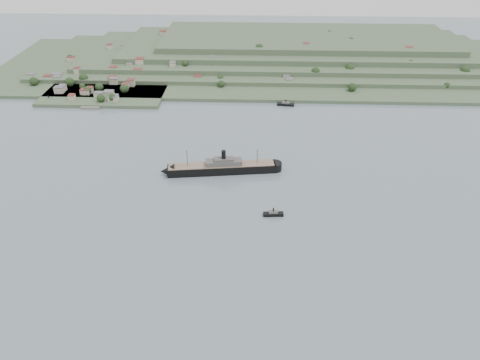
{
  "coord_description": "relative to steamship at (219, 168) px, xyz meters",
  "views": [
    {
      "loc": [
        -7.76,
        -302.6,
        218.92
      ],
      "look_at": [
        -21.06,
        30.0,
        12.94
      ],
      "focal_mm": 35.0,
      "sensor_mm": 36.0,
      "label": 1
    }
  ],
  "objects": [
    {
      "name": "steamship",
      "position": [
        0.0,
        0.0,
        0.0
      ],
      "size": [
        110.87,
        26.5,
        26.64
      ],
      "color": "black",
      "rests_on": "ground"
    },
    {
      "name": "ferry_east",
      "position": [
        67.91,
        159.77,
        -3.08
      ],
      "size": [
        20.85,
        8.07,
        7.62
      ],
      "color": "black",
      "rests_on": "ground"
    },
    {
      "name": "far_peninsula",
      "position": [
        69.74,
        329.72,
        6.96
      ],
      "size": [
        760.0,
        309.0,
        30.0
      ],
      "color": "#3C5237",
      "rests_on": "ground"
    },
    {
      "name": "ground",
      "position": [
        41.84,
        -63.38,
        -4.92
      ],
      "size": [
        1400.0,
        1400.0,
        0.0
      ],
      "primitive_type": "plane",
      "color": "slate",
      "rests_on": "ground"
    },
    {
      "name": "tugboat",
      "position": [
        48.38,
        -64.98,
        -3.15
      ],
      "size": [
        16.39,
        5.55,
        7.24
      ],
      "color": "black",
      "rests_on": "ground"
    },
    {
      "name": "ferry_west",
      "position": [
        -220.81,
        161.62,
        -3.15
      ],
      "size": [
        19.58,
        5.61,
        7.32
      ],
      "color": "black",
      "rests_on": "ground"
    }
  ]
}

